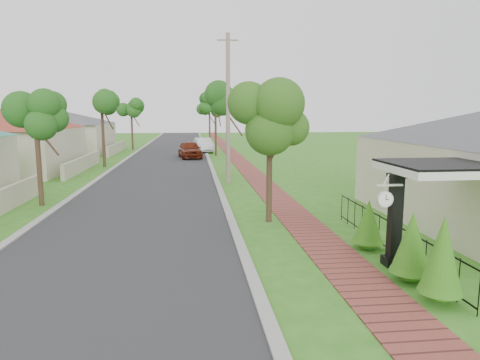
{
  "coord_description": "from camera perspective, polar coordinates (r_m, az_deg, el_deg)",
  "views": [
    {
      "loc": [
        -0.78,
        -11.54,
        4.07
      ],
      "look_at": [
        1.05,
        4.81,
        1.5
      ],
      "focal_mm": 32.0,
      "sensor_mm": 36.0,
      "label": 1
    }
  ],
  "objects": [
    {
      "name": "porch_post",
      "position": [
        12.17,
        19.91,
        -5.69
      ],
      "size": [
        0.48,
        0.48,
        2.52
      ],
      "color": "black",
      "rests_on": "ground"
    },
    {
      "name": "kerb_right",
      "position": [
        31.83,
        -3.76,
        1.52
      ],
      "size": [
        0.3,
        120.0,
        0.1
      ],
      "primitive_type": "cube",
      "color": "#9E9E99",
      "rests_on": "ground"
    },
    {
      "name": "street_trees",
      "position": [
        38.44,
        -9.64,
        9.45
      ],
      "size": [
        10.7,
        37.65,
        5.89
      ],
      "color": "#382619",
      "rests_on": "ground"
    },
    {
      "name": "parked_car_red",
      "position": [
        39.56,
        -6.7,
        4.05
      ],
      "size": [
        2.49,
        4.8,
        1.56
      ],
      "primitive_type": "imported",
      "rotation": [
        0.0,
        0.0,
        0.14
      ],
      "color": "#63200E",
      "rests_on": "ground"
    },
    {
      "name": "station_clock",
      "position": [
        11.43,
        18.8,
        -2.29
      ],
      "size": [
        0.7,
        0.13,
        0.59
      ],
      "color": "silver",
      "rests_on": "ground"
    },
    {
      "name": "hedge_row",
      "position": [
        11.51,
        21.16,
        -7.91
      ],
      "size": [
        0.87,
        4.65,
        2.0
      ],
      "color": "#256B15",
      "rests_on": "ground"
    },
    {
      "name": "ground",
      "position": [
        12.26,
        -2.42,
        -10.52
      ],
      "size": [
        160.0,
        160.0,
        0.0
      ],
      "primitive_type": "plane",
      "color": "#32771C",
      "rests_on": "ground"
    },
    {
      "name": "near_tree",
      "position": [
        15.86,
        4.0,
        7.82
      ],
      "size": [
        1.86,
        1.86,
        4.76
      ],
      "color": "#382619",
      "rests_on": "ground"
    },
    {
      "name": "picket_fence",
      "position": [
        13.34,
        19.24,
        -7.01
      ],
      "size": [
        0.03,
        8.02,
        1.0
      ],
      "color": "black",
      "rests_on": "ground"
    },
    {
      "name": "sidewalk",
      "position": [
        32.05,
        0.89,
        1.59
      ],
      "size": [
        1.5,
        120.0,
        0.03
      ],
      "primitive_type": "cube",
      "color": "brown",
      "rests_on": "ground"
    },
    {
      "name": "parked_car_white",
      "position": [
        45.42,
        -4.9,
        4.65
      ],
      "size": [
        2.19,
        4.68,
        1.48
      ],
      "primitive_type": "imported",
      "rotation": [
        0.0,
        0.0,
        0.14
      ],
      "color": "white",
      "rests_on": "ground"
    },
    {
      "name": "far_house_grey",
      "position": [
        47.73,
        -23.82,
        6.06
      ],
      "size": [
        15.56,
        15.56,
        4.6
      ],
      "color": "beige",
      "rests_on": "ground"
    },
    {
      "name": "kerb_left",
      "position": [
        32.34,
        -16.8,
        1.27
      ],
      "size": [
        0.3,
        120.0,
        0.1
      ],
      "primitive_type": "cube",
      "color": "#9E9E99",
      "rests_on": "ground"
    },
    {
      "name": "utility_pole",
      "position": [
        24.88,
        -1.59,
        9.46
      ],
      "size": [
        1.2,
        0.24,
        8.53
      ],
      "color": "gray",
      "rests_on": "ground"
    },
    {
      "name": "road",
      "position": [
        31.88,
        -10.33,
        1.4
      ],
      "size": [
        7.0,
        120.0,
        0.02
      ],
      "primitive_type": "cube",
      "color": "#28282B",
      "rests_on": "ground"
    }
  ]
}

